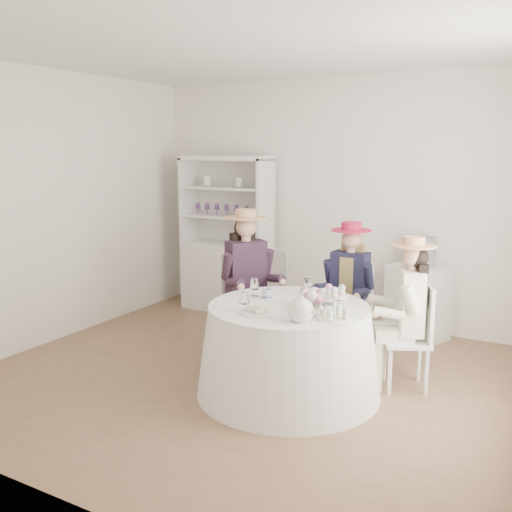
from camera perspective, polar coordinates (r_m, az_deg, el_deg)
The scene contains 22 objects.
ground at distance 4.98m, azimuth -0.58°, elevation -12.14°, with size 4.50×4.50×0.00m, color brown.
ceiling at distance 4.66m, azimuth -0.64°, elevation 20.16°, with size 4.50×4.50×0.00m, color white.
wall_back at distance 6.43m, azimuth 8.35°, elevation 5.38°, with size 4.50×4.50×0.00m, color white.
wall_front at distance 3.08m, azimuth -19.46°, elevation -0.85°, with size 4.50×4.50×0.00m, color white.
wall_left at distance 6.07m, azimuth -19.42°, elevation 4.57°, with size 4.50×4.50×0.00m, color white.
tea_table at distance 4.60m, azimuth 3.27°, elevation -9.33°, with size 1.47×1.47×0.73m.
hutch at distance 6.86m, azimuth -2.83°, elevation -0.02°, with size 1.17×0.60×1.85m.
side_table at distance 6.08m, azimuth 15.91°, elevation -4.48°, with size 0.49×0.49×0.77m, color silver.
hatbox at distance 5.97m, azimuth 16.17°, elevation 0.44°, with size 0.29×0.29×0.29m, color black.
guest_left at distance 5.33m, azimuth -0.90°, elevation -1.80°, with size 0.59×0.56×1.38m.
guest_mid at distance 5.28m, azimuth 9.28°, elevation -2.67°, with size 0.46×0.48×1.28m.
guest_right at distance 4.73m, azimuth 14.91°, elevation -4.69°, with size 0.53×0.48×1.26m.
spare_chair at distance 6.04m, azimuth 2.39°, elevation -3.11°, with size 0.45×0.45×0.92m.
teacup_a at distance 4.67m, azimuth 1.11°, elevation -3.86°, with size 0.09×0.09×0.07m, color white.
teacup_b at distance 4.68m, azimuth 5.29°, elevation -3.87°, with size 0.07×0.07×0.07m, color white.
teacup_c at distance 4.50m, azimuth 7.06°, elevation -4.50°, with size 0.09×0.09×0.07m, color white.
flower_bowl at distance 4.30m, azimuth 5.16°, elevation -5.29°, with size 0.21×0.21×0.05m, color white.
flower_arrangement at distance 4.39m, azimuth 5.88°, elevation -3.98°, with size 0.21×0.21×0.08m.
table_teapot at distance 4.06m, azimuth 4.56°, elevation -5.45°, with size 0.26×0.18×0.19m.
sandwich_plate at distance 4.26m, azimuth 0.20°, elevation -5.55°, with size 0.27×0.27×0.06m.
cupcake_stand at distance 4.15m, azimuth 7.84°, elevation -5.06°, with size 0.26×0.26×0.24m.
stemware_set at distance 4.47m, azimuth 3.33°, elevation -4.01°, with size 0.81×0.79×0.15m.
Camera 1 is at (2.29, -3.98, 1.94)m, focal length 40.00 mm.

